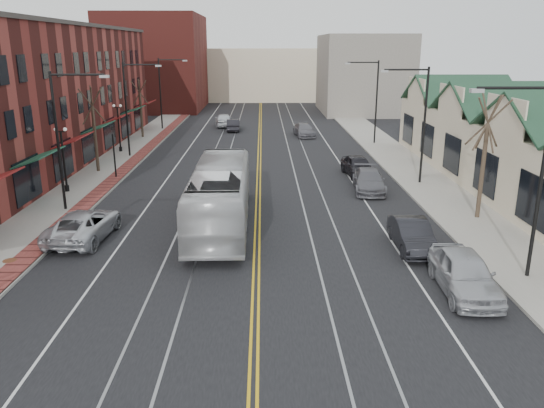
{
  "coord_description": "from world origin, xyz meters",
  "views": [
    {
      "loc": [
        0.31,
        -14.46,
        9.5
      ],
      "look_at": [
        0.75,
        10.57,
        2.0
      ],
      "focal_mm": 35.0,
      "sensor_mm": 36.0,
      "label": 1
    }
  ],
  "objects_px": {
    "parked_car_a": "(464,273)",
    "parked_car_b": "(412,235)",
    "parked_car_d": "(358,166)",
    "transit_bus": "(220,195)",
    "parked_suv": "(84,225)",
    "parked_car_c": "(369,181)"
  },
  "relations": [
    {
      "from": "transit_bus",
      "to": "parked_car_a",
      "type": "relative_size",
      "value": 2.51
    },
    {
      "from": "parked_car_a",
      "to": "parked_car_b",
      "type": "height_order",
      "value": "parked_car_a"
    },
    {
      "from": "transit_bus",
      "to": "parked_suv",
      "type": "height_order",
      "value": "transit_bus"
    },
    {
      "from": "transit_bus",
      "to": "parked_car_a",
      "type": "height_order",
      "value": "transit_bus"
    },
    {
      "from": "parked_car_a",
      "to": "parked_car_d",
      "type": "distance_m",
      "value": 19.8
    },
    {
      "from": "parked_car_a",
      "to": "parked_car_b",
      "type": "bearing_deg",
      "value": 102.11
    },
    {
      "from": "parked_car_c",
      "to": "parked_car_d",
      "type": "distance_m",
      "value": 4.31
    },
    {
      "from": "transit_bus",
      "to": "parked_suv",
      "type": "xyz_separation_m",
      "value": [
        -6.8,
        -2.0,
        -0.96
      ]
    },
    {
      "from": "parked_car_d",
      "to": "transit_bus",
      "type": "bearing_deg",
      "value": -136.16
    },
    {
      "from": "parked_suv",
      "to": "parked_car_b",
      "type": "relative_size",
      "value": 1.23
    },
    {
      "from": "parked_car_b",
      "to": "parked_car_d",
      "type": "height_order",
      "value": "parked_car_d"
    },
    {
      "from": "parked_suv",
      "to": "parked_car_c",
      "type": "distance_m",
      "value": 18.65
    },
    {
      "from": "parked_car_b",
      "to": "parked_car_d",
      "type": "bearing_deg",
      "value": 91.14
    },
    {
      "from": "parked_suv",
      "to": "parked_car_d",
      "type": "bearing_deg",
      "value": -136.49
    },
    {
      "from": "parked_car_a",
      "to": "parked_suv",
      "type": "bearing_deg",
      "value": 161.87
    },
    {
      "from": "parked_suv",
      "to": "transit_bus",
      "type": "bearing_deg",
      "value": -159.47
    },
    {
      "from": "parked_car_a",
      "to": "parked_car_c",
      "type": "xyz_separation_m",
      "value": [
        -0.8,
        15.48,
        -0.11
      ]
    },
    {
      "from": "parked_car_a",
      "to": "parked_car_d",
      "type": "height_order",
      "value": "parked_car_a"
    },
    {
      "from": "parked_car_b",
      "to": "parked_car_a",
      "type": "bearing_deg",
      "value": -79.17
    },
    {
      "from": "parked_suv",
      "to": "parked_car_d",
      "type": "relative_size",
      "value": 1.2
    },
    {
      "from": "parked_suv",
      "to": "parked_car_a",
      "type": "bearing_deg",
      "value": 163.6
    },
    {
      "from": "parked_car_b",
      "to": "parked_car_d",
      "type": "relative_size",
      "value": 0.97
    }
  ]
}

